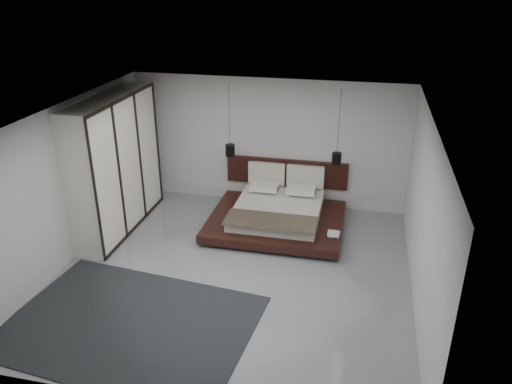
% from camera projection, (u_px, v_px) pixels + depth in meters
% --- Properties ---
extents(floor, '(6.00, 6.00, 0.00)m').
position_uv_depth(floor, '(234.00, 272.00, 8.72)').
color(floor, gray).
rests_on(floor, ground).
extents(ceiling, '(6.00, 6.00, 0.00)m').
position_uv_depth(ceiling, '(230.00, 116.00, 7.58)').
color(ceiling, white).
rests_on(ceiling, wall_back).
extents(wall_back, '(6.00, 0.00, 6.00)m').
position_uv_depth(wall_back, '(268.00, 143.00, 10.82)').
color(wall_back, beige).
rests_on(wall_back, floor).
extents(wall_front, '(6.00, 0.00, 6.00)m').
position_uv_depth(wall_front, '(162.00, 312.00, 5.48)').
color(wall_front, beige).
rests_on(wall_front, floor).
extents(wall_left, '(0.00, 6.00, 6.00)m').
position_uv_depth(wall_left, '(67.00, 184.00, 8.74)').
color(wall_left, beige).
rests_on(wall_left, floor).
extents(wall_right, '(0.00, 6.00, 6.00)m').
position_uv_depth(wall_right, '(423.00, 218.00, 7.56)').
color(wall_right, beige).
rests_on(wall_right, floor).
extents(lattice_screen, '(0.05, 0.90, 2.60)m').
position_uv_depth(lattice_screen, '(132.00, 145.00, 10.96)').
color(lattice_screen, black).
rests_on(lattice_screen, floor).
extents(bed, '(2.67, 2.35, 1.06)m').
position_uv_depth(bed, '(278.00, 212.00, 10.23)').
color(bed, black).
rests_on(bed, floor).
extents(book_lower, '(0.23, 0.29, 0.03)m').
position_uv_depth(book_lower, '(329.00, 234.00, 9.45)').
color(book_lower, '#99724C').
rests_on(book_lower, bed).
extents(book_upper, '(0.21, 0.28, 0.02)m').
position_uv_depth(book_upper, '(328.00, 233.00, 9.42)').
color(book_upper, '#99724C').
rests_on(book_upper, book_lower).
extents(pendant_left, '(0.20, 0.20, 1.51)m').
position_uv_depth(pendant_left, '(230.00, 150.00, 10.34)').
color(pendant_left, black).
rests_on(pendant_left, ceiling).
extents(pendant_right, '(0.19, 0.19, 1.51)m').
position_uv_depth(pendant_right, '(337.00, 158.00, 9.91)').
color(pendant_right, black).
rests_on(pendant_right, ceiling).
extents(wardrobe, '(0.65, 2.75, 2.70)m').
position_uv_depth(wardrobe, '(115.00, 164.00, 9.77)').
color(wardrobe, silver).
rests_on(wardrobe, floor).
extents(rug, '(3.88, 2.96, 0.02)m').
position_uv_depth(rug, '(129.00, 324.00, 7.44)').
color(rug, black).
rests_on(rug, floor).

